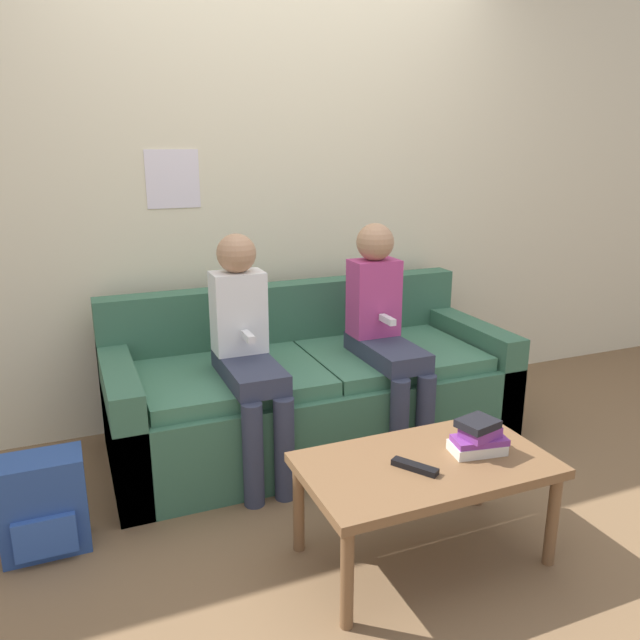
% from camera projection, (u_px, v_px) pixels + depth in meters
% --- Properties ---
extents(ground_plane, '(10.00, 10.00, 0.00)m').
position_uv_depth(ground_plane, '(354.00, 489.00, 2.82)').
color(ground_plane, brown).
extents(wall_back, '(8.00, 0.06, 2.60)m').
position_uv_depth(wall_back, '(274.00, 183.00, 3.40)').
color(wall_back, beige).
rests_on(wall_back, ground_plane).
extents(couch, '(2.01, 0.84, 0.78)m').
position_uv_depth(couch, '(310.00, 391.00, 3.22)').
color(couch, '#38664C').
rests_on(couch, ground_plane).
extents(coffee_table, '(0.91, 0.51, 0.40)m').
position_uv_depth(coffee_table, '(425.00, 472.00, 2.27)').
color(coffee_table, brown).
rests_on(coffee_table, ground_plane).
extents(person_left, '(0.24, 0.57, 1.12)m').
position_uv_depth(person_left, '(247.00, 345.00, 2.82)').
color(person_left, '#33384C').
rests_on(person_left, ground_plane).
extents(person_right, '(0.24, 0.57, 1.13)m').
position_uv_depth(person_right, '(384.00, 326.00, 3.08)').
color(person_right, '#33384C').
rests_on(person_right, ground_plane).
extents(tv_remote, '(0.13, 0.16, 0.02)m').
position_uv_depth(tv_remote, '(415.00, 467.00, 2.19)').
color(tv_remote, black).
rests_on(tv_remote, coffee_table).
extents(book_stack, '(0.22, 0.14, 0.13)m').
position_uv_depth(book_stack, '(478.00, 438.00, 2.30)').
color(book_stack, silver).
rests_on(book_stack, coffee_table).
extents(backpack, '(0.31, 0.21, 0.39)m').
position_uv_depth(backpack, '(43.00, 505.00, 2.35)').
color(backpack, '#284789').
rests_on(backpack, ground_plane).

